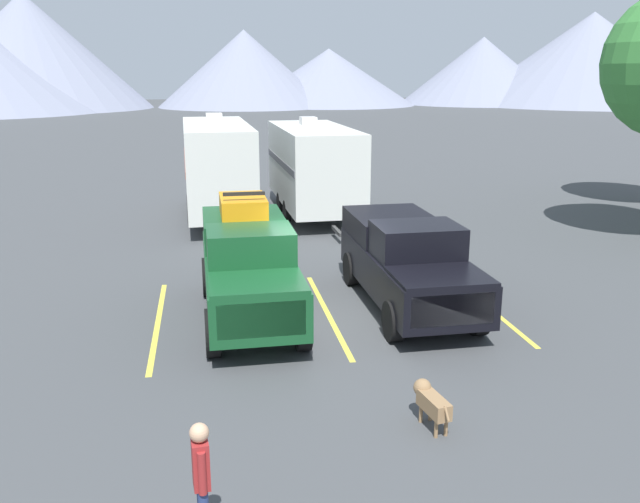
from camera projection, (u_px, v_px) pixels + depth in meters
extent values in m
plane|color=#3F4244|center=(331.00, 320.00, 14.99)|extent=(240.00, 240.00, 0.00)
cube|color=#144723|center=(250.00, 279.00, 14.80)|extent=(1.99, 5.47, 0.96)
cube|color=#144723|center=(257.00, 283.00, 12.80)|extent=(1.86, 1.55, 0.08)
cube|color=#144723|center=(250.00, 246.00, 14.10)|extent=(1.82, 1.44, 0.76)
cube|color=slate|center=(253.00, 252.00, 13.56)|extent=(1.69, 0.24, 0.56)
cube|color=#144723|center=(244.00, 228.00, 15.98)|extent=(1.92, 2.53, 0.64)
cube|color=silver|center=(262.00, 320.00, 12.23)|extent=(1.63, 0.08, 0.67)
cylinder|color=black|center=(302.00, 327.00, 13.32)|extent=(0.29, 0.96, 0.96)
cylinder|color=black|center=(213.00, 333.00, 13.01)|extent=(0.29, 0.96, 0.96)
cylinder|color=black|center=(279.00, 273.00, 16.83)|extent=(0.29, 0.96, 0.96)
cylinder|color=black|center=(208.00, 277.00, 16.52)|extent=(0.29, 0.96, 0.96)
cube|color=orange|center=(243.00, 206.00, 15.84)|extent=(1.08, 1.62, 0.45)
cylinder|color=black|center=(264.00, 210.00, 15.39)|extent=(0.19, 0.44, 0.44)
cylinder|color=black|center=(226.00, 212.00, 15.24)|extent=(0.19, 0.44, 0.44)
cylinder|color=black|center=(259.00, 201.00, 16.44)|extent=(0.19, 0.44, 0.44)
cylinder|color=black|center=(224.00, 203.00, 16.29)|extent=(0.19, 0.44, 0.44)
cube|color=black|center=(244.00, 194.00, 15.31)|extent=(0.96, 0.09, 0.08)
cube|color=black|center=(409.00, 271.00, 15.63)|extent=(2.07, 5.65, 0.91)
cube|color=black|center=(440.00, 276.00, 13.58)|extent=(1.94, 1.60, 0.08)
cube|color=black|center=(417.00, 241.00, 14.93)|extent=(1.90, 1.49, 0.77)
cube|color=slate|center=(426.00, 246.00, 14.36)|extent=(1.76, 0.24, 0.57)
cube|color=black|center=(391.00, 226.00, 16.87)|extent=(1.99, 2.61, 0.58)
cube|color=silver|center=(453.00, 310.00, 12.98)|extent=(1.70, 0.08, 0.64)
cylinder|color=black|center=(478.00, 315.00, 14.09)|extent=(0.29, 0.85, 0.85)
cylinder|color=black|center=(393.00, 321.00, 13.77)|extent=(0.29, 0.85, 0.85)
cylinder|color=black|center=(419.00, 265.00, 17.72)|extent=(0.29, 0.85, 0.85)
cylinder|color=black|center=(351.00, 269.00, 17.40)|extent=(0.29, 0.85, 0.85)
cube|color=gold|center=(158.00, 323.00, 14.82)|extent=(0.12, 5.50, 0.01)
cube|color=gold|center=(327.00, 313.00, 15.45)|extent=(0.12, 5.50, 0.01)
cube|color=gold|center=(484.00, 303.00, 16.07)|extent=(0.12, 5.50, 0.01)
cube|color=silver|center=(217.00, 164.00, 24.82)|extent=(2.54, 7.55, 3.00)
cube|color=brown|center=(185.00, 161.00, 24.55)|extent=(0.23, 7.18, 0.24)
cube|color=silver|center=(214.00, 117.00, 25.45)|extent=(0.62, 0.72, 0.30)
cube|color=#333333|center=(227.00, 237.00, 21.16)|extent=(0.15, 1.20, 0.12)
cylinder|color=black|center=(250.00, 212.00, 24.60)|extent=(0.24, 0.77, 0.76)
cylinder|color=black|center=(191.00, 214.00, 24.20)|extent=(0.24, 0.77, 0.76)
cylinder|color=black|center=(245.00, 203.00, 26.30)|extent=(0.24, 0.77, 0.76)
cylinder|color=black|center=(190.00, 205.00, 25.89)|extent=(0.24, 0.77, 0.76)
cube|color=silver|center=(313.00, 165.00, 25.40)|extent=(2.74, 7.14, 2.82)
cube|color=#595960|center=(280.00, 162.00, 25.12)|extent=(0.21, 6.78, 0.24)
cube|color=silver|center=(308.00, 121.00, 26.00)|extent=(0.62, 0.72, 0.30)
cube|color=#333333|center=(337.00, 231.00, 21.91)|extent=(0.15, 1.20, 0.12)
cylinder|color=black|center=(348.00, 208.00, 25.23)|extent=(0.24, 0.77, 0.76)
cylinder|color=black|center=(287.00, 211.00, 24.79)|extent=(0.24, 0.77, 0.76)
cylinder|color=black|center=(338.00, 200.00, 26.83)|extent=(0.24, 0.77, 0.76)
cylinder|color=black|center=(280.00, 202.00, 26.39)|extent=(0.24, 0.77, 0.76)
cube|color=maroon|center=(201.00, 464.00, 7.56)|extent=(0.21, 0.26, 0.58)
sphere|color=tan|center=(199.00, 433.00, 7.46)|extent=(0.22, 0.22, 0.22)
cylinder|color=maroon|center=(200.00, 460.00, 7.69)|extent=(0.10, 0.10, 0.52)
cylinder|color=maroon|center=(202.00, 473.00, 7.45)|extent=(0.10, 0.10, 0.52)
cube|color=olive|center=(434.00, 405.00, 10.36)|extent=(0.37, 0.74, 0.26)
sphere|color=olive|center=(422.00, 388.00, 10.68)|extent=(0.29, 0.29, 0.29)
cylinder|color=olive|center=(447.00, 413.00, 9.99)|extent=(0.07, 0.16, 0.20)
cylinder|color=olive|center=(421.00, 414.00, 10.63)|extent=(0.06, 0.06, 0.28)
cylinder|color=olive|center=(430.00, 412.00, 10.68)|extent=(0.06, 0.06, 0.28)
cylinder|color=olive|center=(436.00, 429.00, 10.17)|extent=(0.06, 0.06, 0.28)
cylinder|color=olive|center=(446.00, 427.00, 10.23)|extent=(0.06, 0.06, 0.28)
cone|color=gray|center=(27.00, 51.00, 95.11)|extent=(34.16, 34.16, 15.93)
cone|color=gray|center=(245.00, 69.00, 100.88)|extent=(26.13, 26.13, 11.22)
cone|color=gray|center=(329.00, 77.00, 105.56)|extent=(27.08, 27.08, 8.64)
cone|color=gray|center=(482.00, 71.00, 109.99)|extent=(26.63, 26.63, 10.62)
cone|color=gray|center=(590.00, 59.00, 106.64)|extent=(39.64, 39.64, 14.23)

